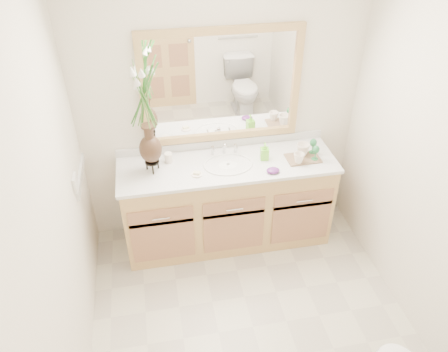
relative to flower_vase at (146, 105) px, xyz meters
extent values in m
plane|color=#BEB5A2|center=(0.62, -1.03, -1.42)|extent=(2.60, 2.60, 0.00)
cube|color=white|center=(0.62, 0.27, -0.22)|extent=(2.40, 0.02, 2.40)
cube|color=white|center=(-0.58, -1.03, -0.22)|extent=(0.02, 2.60, 2.40)
cube|color=white|center=(1.82, -1.03, -0.22)|extent=(0.02, 2.60, 2.40)
cube|color=tan|center=(0.62, -0.02, -1.02)|extent=(1.80, 0.55, 0.80)
cube|color=silver|center=(0.62, -0.02, -0.61)|extent=(1.84, 0.57, 0.03)
ellipsoid|color=white|center=(0.62, -0.04, -0.65)|extent=(0.38, 0.30, 0.12)
cylinder|color=silver|center=(0.62, 0.14, -0.54)|extent=(0.02, 0.02, 0.11)
cylinder|color=silver|center=(0.52, 0.14, -0.55)|extent=(0.02, 0.02, 0.08)
cylinder|color=silver|center=(0.72, 0.14, -0.55)|extent=(0.02, 0.02, 0.08)
cube|color=white|center=(0.62, 0.25, -0.02)|extent=(1.20, 0.01, 0.85)
cube|color=tan|center=(0.62, 0.24, 0.44)|extent=(1.32, 0.04, 0.06)
cube|color=tan|center=(0.62, 0.24, -0.47)|extent=(1.32, 0.04, 0.06)
cube|color=tan|center=(-0.01, 0.24, -0.02)|extent=(0.06, 0.04, 0.85)
cube|color=tan|center=(1.25, 0.24, -0.02)|extent=(0.06, 0.04, 0.85)
cube|color=white|center=(-0.57, -0.27, -0.44)|extent=(0.02, 0.12, 0.12)
cylinder|color=black|center=(0.00, 0.00, -0.51)|extent=(0.12, 0.12, 0.01)
ellipsoid|color=black|center=(0.00, 0.00, -0.38)|extent=(0.18, 0.18, 0.23)
cylinder|color=black|center=(0.00, 0.00, -0.24)|extent=(0.07, 0.07, 0.11)
cylinder|color=#4C7A33|center=(0.00, 0.00, 0.04)|extent=(0.06, 0.06, 0.42)
cylinder|color=white|center=(0.14, 0.10, -0.55)|extent=(0.07, 0.07, 0.08)
cylinder|color=white|center=(0.34, -0.13, -0.59)|extent=(0.09, 0.09, 0.01)
cube|color=beige|center=(0.34, -0.13, -0.57)|extent=(0.06, 0.05, 0.02)
imported|color=#73DA33|center=(0.94, 0.00, -0.52)|extent=(0.07, 0.07, 0.14)
ellipsoid|color=#5F256F|center=(0.96, -0.21, -0.57)|extent=(0.12, 0.10, 0.04)
cube|color=brown|center=(1.26, -0.07, -0.58)|extent=(0.29, 0.20, 0.01)
imported|color=white|center=(1.20, -0.13, -0.53)|extent=(0.10, 0.09, 0.09)
imported|color=white|center=(1.27, -0.02, -0.52)|extent=(0.14, 0.14, 0.11)
cylinder|color=#277740|center=(1.35, -0.11, -0.57)|extent=(0.05, 0.05, 0.01)
cylinder|color=#277740|center=(1.35, -0.11, -0.53)|extent=(0.01, 0.01, 0.08)
ellipsoid|color=#277740|center=(1.35, -0.11, -0.48)|extent=(0.06, 0.06, 0.07)
cylinder|color=#277740|center=(1.37, 0.00, -0.57)|extent=(0.06, 0.06, 0.01)
cylinder|color=#277740|center=(1.37, 0.00, -0.53)|extent=(0.01, 0.01, 0.08)
ellipsoid|color=#277740|center=(1.37, 0.00, -0.48)|extent=(0.06, 0.06, 0.07)
camera|label=1|loc=(0.02, -2.98, 1.46)|focal=35.00mm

